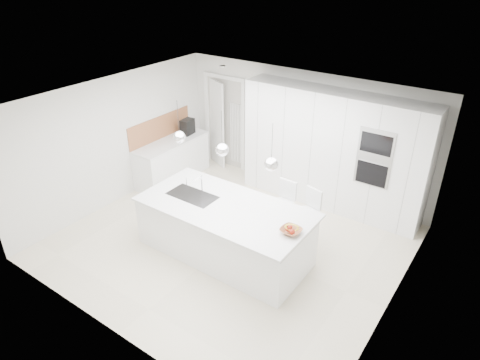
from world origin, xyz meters
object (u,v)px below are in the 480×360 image
Objects in this scene: bar_stool_left at (283,211)px; bar_stool_right at (308,220)px; fruit_bowl at (291,231)px; espresso_machine at (187,127)px; island_base at (224,232)px.

bar_stool_left reaches higher than bar_stool_right.
fruit_bowl is at bearing -64.26° from bar_stool_right.
island_base is at bearing -44.53° from espresso_machine.
fruit_bowl is at bearing -0.12° from island_base.
espresso_machine reaches higher than bar_stool_left.
fruit_bowl is 4.27m from espresso_machine.
bar_stool_right is at bearing 5.00° from bar_stool_left.
fruit_bowl is 0.28× the size of bar_stool_left.
bar_stool_left is (0.55, 0.97, 0.10)m from island_base.
island_base is 1.43m from bar_stool_right.
fruit_bowl is at bearing -34.25° from espresso_machine.
espresso_machine is 0.32× the size of bar_stool_left.
espresso_machine is at bearing 141.27° from island_base.
island_base is at bearing -121.43° from bar_stool_right.
bar_stool_left is at bearing 60.50° from island_base.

